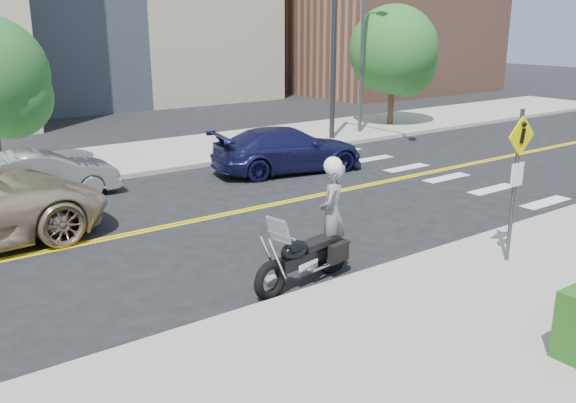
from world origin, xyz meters
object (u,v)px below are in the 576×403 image
at_px(parked_car_blue, 288,150).
at_px(motorcyclist, 332,211).
at_px(pedestrian_sign, 517,171).
at_px(motorcycle, 304,247).
at_px(parked_car_silver, 41,175).

bearing_deg(parked_car_blue, motorcyclist, 161.00).
bearing_deg(pedestrian_sign, motorcyclist, 139.38).
height_order(motorcyclist, motorcycle, motorcyclist).
bearing_deg(pedestrian_sign, parked_car_silver, 120.12).
xyz_separation_m(motorcycle, parked_car_silver, (-2.36, 8.75, -0.05)).
height_order(pedestrian_sign, parked_car_silver, pedestrian_sign).
relative_size(parked_car_silver, parked_car_blue, 0.81).
xyz_separation_m(motorcycle, parked_car_blue, (5.04, 7.40, 0.01)).
distance_m(pedestrian_sign, parked_car_silver, 12.22).
height_order(pedestrian_sign, parked_car_blue, pedestrian_sign).
bearing_deg(parked_car_silver, parked_car_blue, -97.99).
xyz_separation_m(parked_car_silver, parked_car_blue, (7.39, -1.35, 0.06)).
xyz_separation_m(pedestrian_sign, motorcycle, (-3.74, 1.76, -1.24)).
xyz_separation_m(motorcyclist, parked_car_silver, (-3.45, 8.24, -0.42)).
xyz_separation_m(pedestrian_sign, motorcyclist, (-2.65, 2.28, -0.87)).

